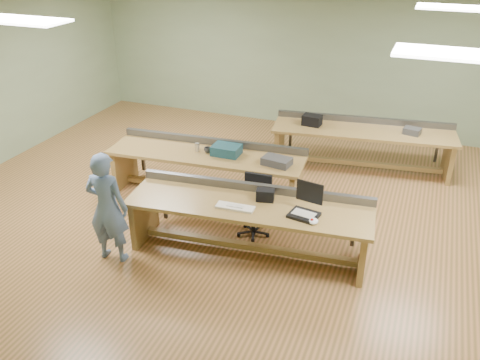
# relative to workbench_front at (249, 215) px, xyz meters

# --- Properties ---
(floor) EXTENTS (10.00, 10.00, 0.00)m
(floor) POSITION_rel_workbench_front_xyz_m (-0.31, 1.03, -0.56)
(floor) COLOR #A3693E
(floor) RESTS_ON ground
(ceiling) EXTENTS (10.00, 10.00, 0.00)m
(ceiling) POSITION_rel_workbench_front_xyz_m (-0.31, 1.03, 2.44)
(ceiling) COLOR silver
(ceiling) RESTS_ON wall_back
(wall_back) EXTENTS (10.00, 0.04, 3.00)m
(wall_back) POSITION_rel_workbench_front_xyz_m (-0.31, 5.03, 0.94)
(wall_back) COLOR gray
(wall_back) RESTS_ON floor
(wall_front) EXTENTS (10.00, 0.04, 3.00)m
(wall_front) POSITION_rel_workbench_front_xyz_m (-0.31, -2.97, 0.94)
(wall_front) COLOR gray
(wall_front) RESTS_ON floor
(fluor_panels) EXTENTS (6.20, 3.50, 0.03)m
(fluor_panels) POSITION_rel_workbench_front_xyz_m (-0.31, 1.03, 2.41)
(fluor_panels) COLOR white
(fluor_panels) RESTS_ON ceiling
(workbench_front) EXTENTS (3.30, 1.18, 0.86)m
(workbench_front) POSITION_rel_workbench_front_xyz_m (0.00, 0.00, 0.00)
(workbench_front) COLOR olive
(workbench_front) RESTS_ON floor
(workbench_mid) EXTENTS (3.22, 1.08, 0.86)m
(workbench_mid) POSITION_rel_workbench_front_xyz_m (-1.20, 1.30, -0.00)
(workbench_mid) COLOR olive
(workbench_mid) RESTS_ON floor
(workbench_back) EXTENTS (3.27, 1.27, 0.86)m
(workbench_back) POSITION_rel_workbench_front_xyz_m (0.98, 3.24, -0.00)
(workbench_back) COLOR olive
(workbench_back) RESTS_ON floor
(person) EXTENTS (0.59, 0.42, 1.54)m
(person) POSITION_rel_workbench_front_xyz_m (-1.64, -0.80, 0.20)
(person) COLOR slate
(person) RESTS_ON floor
(laptop_base) EXTENTS (0.40, 0.35, 0.04)m
(laptop_base) POSITION_rel_workbench_front_xyz_m (0.76, -0.08, 0.21)
(laptop_base) COLOR black
(laptop_base) RESTS_ON workbench_front
(laptop_screen) EXTENTS (0.35, 0.08, 0.28)m
(laptop_screen) POSITION_rel_workbench_front_xyz_m (0.78, 0.06, 0.47)
(laptop_screen) COLOR black
(laptop_screen) RESTS_ON laptop_base
(keyboard) EXTENTS (0.51, 0.19, 0.03)m
(keyboard) POSITION_rel_workbench_front_xyz_m (-0.12, -0.19, 0.20)
(keyboard) COLOR silver
(keyboard) RESTS_ON workbench_front
(trackball_mouse) EXTENTS (0.12, 0.14, 0.06)m
(trackball_mouse) POSITION_rel_workbench_front_xyz_m (0.91, -0.19, 0.21)
(trackball_mouse) COLOR white
(trackball_mouse) RESTS_ON workbench_front
(camera_bag) EXTENTS (0.26, 0.20, 0.16)m
(camera_bag) POSITION_rel_workbench_front_xyz_m (0.17, 0.14, 0.27)
(camera_bag) COLOR black
(camera_bag) RESTS_ON workbench_front
(task_chair) EXTENTS (0.49, 0.49, 0.88)m
(task_chair) POSITION_rel_workbench_front_xyz_m (-0.08, 0.45, -0.24)
(task_chair) COLOR black
(task_chair) RESTS_ON floor
(parts_bin_teal) EXTENTS (0.44, 0.33, 0.15)m
(parts_bin_teal) POSITION_rel_workbench_front_xyz_m (-0.87, 1.34, 0.26)
(parts_bin_teal) COLOR #153944
(parts_bin_teal) RESTS_ON workbench_mid
(parts_bin_grey) EXTENTS (0.46, 0.33, 0.12)m
(parts_bin_grey) POSITION_rel_workbench_front_xyz_m (-0.02, 1.26, 0.24)
(parts_bin_grey) COLOR #333436
(parts_bin_grey) RESTS_ON workbench_mid
(mug) EXTENTS (0.12, 0.12, 0.09)m
(mug) POSITION_rel_workbench_front_xyz_m (-1.19, 1.30, 0.23)
(mug) COLOR #333436
(mug) RESTS_ON workbench_mid
(drinks_can) EXTENTS (0.07, 0.07, 0.13)m
(drinks_can) POSITION_rel_workbench_front_xyz_m (-1.36, 1.29, 0.25)
(drinks_can) COLOR #BABABE
(drinks_can) RESTS_ON workbench_mid
(storage_box_back) EXTENTS (0.35, 0.26, 0.19)m
(storage_box_back) POSITION_rel_workbench_front_xyz_m (0.07, 3.10, 0.28)
(storage_box_back) COLOR black
(storage_box_back) RESTS_ON workbench_back
(tray_back) EXTENTS (0.32, 0.26, 0.11)m
(tray_back) POSITION_rel_workbench_front_xyz_m (1.80, 3.30, 0.24)
(tray_back) COLOR #333436
(tray_back) RESTS_ON workbench_back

